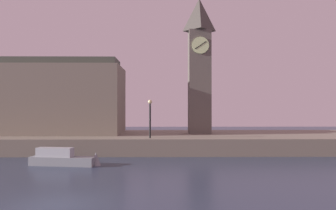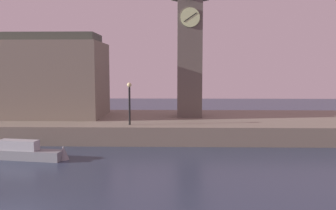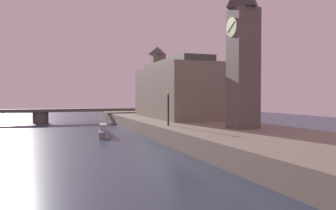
# 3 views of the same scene
# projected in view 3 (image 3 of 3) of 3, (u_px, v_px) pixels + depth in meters

# --- Properties ---
(ground_plane) EXTENTS (120.00, 120.00, 0.00)m
(ground_plane) POSITION_uv_depth(u_px,v_px,m) (1.00, 143.00, 31.83)
(ground_plane) COLOR #2D384C
(far_embankment) EXTENTS (70.00, 12.00, 1.50)m
(far_embankment) POSITION_uv_depth(u_px,v_px,m) (197.00, 128.00, 38.54)
(far_embankment) COLOR slate
(far_embankment) RESTS_ON ground
(clock_tower) EXTENTS (2.49, 2.53, 14.21)m
(clock_tower) POSITION_uv_depth(u_px,v_px,m) (243.00, 47.00, 30.69)
(clock_tower) COLOR #5B544C
(clock_tower) RESTS_ON far_embankment
(parliament_hall) EXTENTS (17.39, 6.72, 10.65)m
(parliament_hall) POSITION_uv_depth(u_px,v_px,m) (174.00, 90.00, 46.85)
(parliament_hall) COLOR slate
(parliament_hall) RESTS_ON far_embankment
(bridge_span) EXTENTS (2.68, 33.78, 2.29)m
(bridge_span) POSITION_uv_depth(u_px,v_px,m) (38.00, 113.00, 55.29)
(bridge_span) COLOR #5B544C
(bridge_span) RESTS_ON ground
(streetlamp) EXTENTS (0.36, 0.36, 3.39)m
(streetlamp) POSITION_uv_depth(u_px,v_px,m) (168.00, 104.00, 33.69)
(streetlamp) COLOR black
(streetlamp) RESTS_ON far_embankment
(boat_cruiser_grey) EXTENTS (5.35, 1.80, 1.54)m
(boat_cruiser_grey) POSITION_uv_depth(u_px,v_px,m) (105.00, 132.00, 37.36)
(boat_cruiser_grey) COLOR gray
(boat_cruiser_grey) RESTS_ON ground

